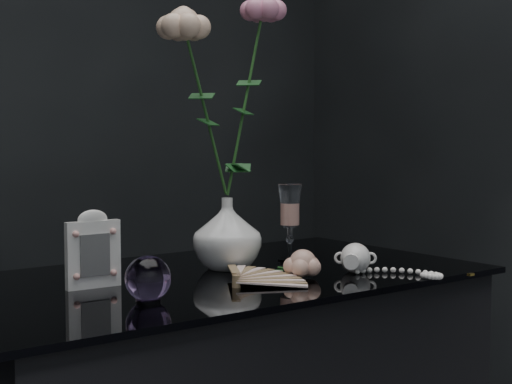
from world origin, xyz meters
TOP-DOWN VIEW (x-y plane):
  - vase at (0.05, 0.09)m, footprint 0.18×0.18m
  - wine_glass at (0.22, 0.09)m, footprint 0.06×0.06m
  - picture_frame at (-0.25, 0.07)m, footprint 0.11×0.08m
  - paperweight at (-0.23, -0.09)m, footprint 0.09×0.09m
  - paper_fan at (-0.04, -0.08)m, footprint 0.30×0.26m
  - loose_rose at (0.11, -0.08)m, footprint 0.12×0.16m
  - pearl_jar at (0.23, -0.10)m, footprint 0.30×0.30m
  - roses at (0.05, 0.08)m, footprint 0.28×0.11m

SIDE VIEW (x-z plane):
  - paper_fan at x=-0.04m, z-range 0.76..0.79m
  - loose_rose at x=0.11m, z-range 0.76..0.82m
  - pearl_jar at x=0.23m, z-range 0.76..0.82m
  - paperweight at x=-0.23m, z-range 0.76..0.84m
  - picture_frame at x=-0.25m, z-range 0.76..0.90m
  - vase at x=0.05m, z-range 0.76..0.91m
  - wine_glass at x=0.22m, z-range 0.76..0.93m
  - roses at x=0.05m, z-range 0.90..1.36m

